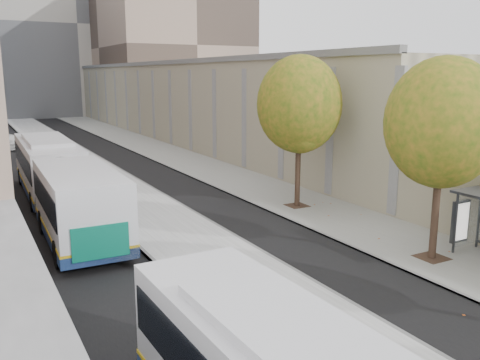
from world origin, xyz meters
TOP-DOWN VIEW (x-y plane):
  - bus_platform at (-3.88, 35.00)m, footprint 4.25×150.00m
  - sidewalk at (4.12, 35.00)m, footprint 4.75×150.00m
  - building_tan at (15.50, 64.00)m, footprint 18.00×92.00m
  - building_far_block at (6.00, 96.00)m, footprint 30.00×18.00m
  - tree_c at (3.60, 13.00)m, footprint 4.20×4.20m
  - tree_d at (3.60, 22.00)m, footprint 4.40×4.40m
  - bus_far at (-7.67, 27.13)m, footprint 3.25×19.13m
  - distant_car at (-8.00, 52.86)m, footprint 2.79×4.60m

SIDE VIEW (x-z plane):
  - sidewalk at x=4.12m, z-range 0.00..0.08m
  - bus_platform at x=-3.88m, z-range 0.00..0.15m
  - distant_car at x=-8.00m, z-range 0.00..1.47m
  - bus_far at x=-7.67m, z-range 0.15..3.33m
  - building_tan at x=15.50m, z-range 0.00..8.00m
  - tree_c at x=3.60m, z-range 1.61..8.89m
  - tree_d at x=3.60m, z-range 1.67..9.27m
  - building_far_block at x=6.00m, z-range 0.00..30.00m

